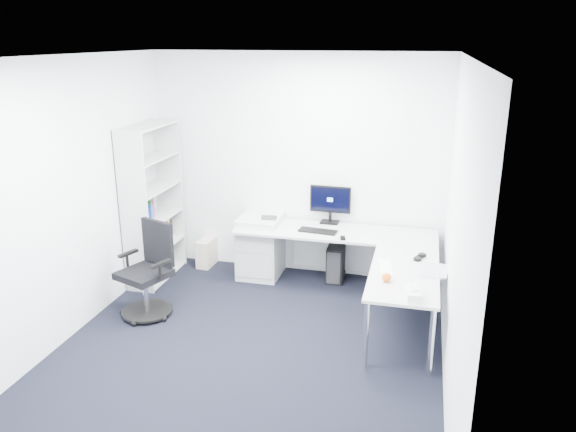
% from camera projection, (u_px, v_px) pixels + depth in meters
% --- Properties ---
extents(ground, '(4.20, 4.20, 0.00)m').
position_uv_depth(ground, '(246.00, 354.00, 5.29)').
color(ground, black).
extents(ceiling, '(4.20, 4.20, 0.00)m').
position_uv_depth(ceiling, '(238.00, 57.00, 4.47)').
color(ceiling, white).
extents(wall_back, '(3.60, 0.02, 2.70)m').
position_uv_depth(wall_back, '(297.00, 166.00, 6.82)').
color(wall_back, white).
rests_on(wall_back, ground).
extents(wall_front, '(3.60, 0.02, 2.70)m').
position_uv_depth(wall_front, '(117.00, 338.00, 2.94)').
color(wall_front, white).
rests_on(wall_front, ground).
extents(wall_left, '(0.02, 4.20, 2.70)m').
position_uv_depth(wall_left, '(61.00, 204.00, 5.29)').
color(wall_left, white).
rests_on(wall_left, ground).
extents(wall_right, '(0.02, 4.20, 2.70)m').
position_uv_depth(wall_right, '(457.00, 234.00, 4.47)').
color(wall_right, white).
rests_on(wall_right, ground).
extents(l_desk, '(2.35, 1.31, 0.69)m').
position_uv_depth(l_desk, '(330.00, 269.00, 6.36)').
color(l_desk, '#B7B9B9').
rests_on(l_desk, ground).
extents(drawer_pedestal, '(0.50, 0.62, 0.76)m').
position_uv_depth(drawer_pedestal, '(261.00, 245.00, 6.97)').
color(drawer_pedestal, '#B7B9B9').
rests_on(drawer_pedestal, ground).
extents(bookshelf, '(0.37, 0.95, 1.89)m').
position_uv_depth(bookshelf, '(152.00, 203.00, 6.72)').
color(bookshelf, '#BABCBD').
rests_on(bookshelf, ground).
extents(task_chair, '(0.73, 0.73, 1.01)m').
position_uv_depth(task_chair, '(144.00, 272.00, 5.88)').
color(task_chair, black).
rests_on(task_chair, ground).
extents(black_pc_tower, '(0.21, 0.46, 0.44)m').
position_uv_depth(black_pc_tower, '(336.00, 261.00, 6.89)').
color(black_pc_tower, black).
rests_on(black_pc_tower, ground).
extents(beige_pc_tower, '(0.19, 0.38, 0.36)m').
position_uv_depth(beige_pc_tower, '(207.00, 252.00, 7.31)').
color(beige_pc_tower, beige).
rests_on(beige_pc_tower, ground).
extents(power_strip, '(0.37, 0.12, 0.04)m').
position_uv_depth(power_strip, '(363.00, 273.00, 7.05)').
color(power_strip, white).
rests_on(power_strip, ground).
extents(monitor, '(0.50, 0.17, 0.48)m').
position_uv_depth(monitor, '(330.00, 204.00, 6.77)').
color(monitor, black).
rests_on(monitor, l_desk).
extents(black_keyboard, '(0.46, 0.21, 0.02)m').
position_uv_depth(black_keyboard, '(318.00, 231.00, 6.52)').
color(black_keyboard, black).
rests_on(black_keyboard, l_desk).
extents(mouse, '(0.07, 0.10, 0.03)m').
position_uv_depth(mouse, '(343.00, 238.00, 6.29)').
color(mouse, black).
rests_on(mouse, l_desk).
extents(desk_phone, '(0.20, 0.20, 0.12)m').
position_uv_depth(desk_phone, '(269.00, 219.00, 6.77)').
color(desk_phone, '#29292C').
rests_on(desk_phone, l_desk).
extents(laptop, '(0.40, 0.39, 0.26)m').
position_uv_depth(laptop, '(436.00, 259.00, 5.39)').
color(laptop, silver).
rests_on(laptop, l_desk).
extents(white_keyboard, '(0.18, 0.42, 0.01)m').
position_uv_depth(white_keyboard, '(386.00, 268.00, 5.50)').
color(white_keyboard, white).
rests_on(white_keyboard, l_desk).
extents(headphones, '(0.18, 0.22, 0.05)m').
position_uv_depth(headphones, '(420.00, 256.00, 5.74)').
color(headphones, black).
rests_on(headphones, l_desk).
extents(orange_fruit, '(0.09, 0.09, 0.09)m').
position_uv_depth(orange_fruit, '(387.00, 277.00, 5.19)').
color(orange_fruit, orange).
rests_on(orange_fruit, l_desk).
extents(tissue_box, '(0.15, 0.24, 0.08)m').
position_uv_depth(tissue_box, '(413.00, 294.00, 4.86)').
color(tissue_box, white).
rests_on(tissue_box, l_desk).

